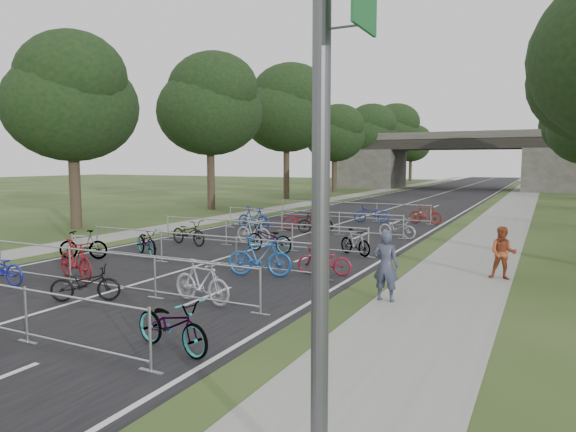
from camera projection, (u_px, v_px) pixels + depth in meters
name	position (u px, v px, depth m)	size (l,w,h in m)	color
road	(433.00, 196.00, 51.65)	(11.00, 140.00, 0.01)	black
sidewalk_right	(520.00, 199.00, 48.05)	(3.00, 140.00, 0.01)	gray
sidewalk_left	(362.00, 194.00, 55.03)	(2.00, 140.00, 0.01)	gray
lane_markings	(433.00, 196.00, 51.65)	(0.12, 140.00, 0.00)	silver
overpass_bridge	(458.00, 161.00, 64.58)	(31.00, 8.00, 7.05)	#3F3D38
lamppost	(324.00, 75.00, 4.89)	(0.61, 0.65, 8.21)	#4C4C51
tree_left_0	(71.00, 101.00, 25.88)	(6.72, 6.72, 10.25)	#33261C
tree_left_1	(211.00, 107.00, 36.43)	(7.56, 7.56, 11.53)	#33261C
tree_left_2	(287.00, 111.00, 46.99)	(8.40, 8.40, 12.81)	#33261C
tree_left_3	(335.00, 135.00, 57.80)	(6.72, 6.72, 10.25)	#33261C
tree_left_4	(369.00, 133.00, 68.36)	(7.56, 7.56, 11.53)	#33261C
tree_left_5	(393.00, 131.00, 78.92)	(8.40, 8.40, 12.81)	#33261C
tree_right_5	(574.00, 143.00, 68.12)	(6.16, 6.16, 9.39)	#33261C
tree_left_6	(411.00, 144.00, 89.73)	(6.72, 6.72, 10.25)	#33261C
tree_right_6	(571.00, 139.00, 78.66)	(7.17, 7.17, 10.93)	#33261C
barrier_row_2	(110.00, 272.00, 13.64)	(9.70, 0.08, 1.10)	#A7ABB0
barrier_row_3	(197.00, 250.00, 17.01)	(9.70, 0.08, 1.10)	#A7ABB0
barrier_row_4	(258.00, 235.00, 20.56)	(9.70, 0.08, 1.10)	#A7ABB0
barrier_row_5	(310.00, 222.00, 24.99)	(9.70, 0.08, 1.10)	#A7ABB0
barrier_row_6	(352.00, 211.00, 30.31)	(9.70, 0.08, 1.10)	#A7ABB0
bike_7	(172.00, 325.00, 9.33)	(0.66, 1.90, 1.00)	#A7ABB0
bike_9	(75.00, 260.00, 14.99)	(0.55, 1.96, 1.18)	maroon
bike_10	(85.00, 284.00, 12.69)	(0.59, 1.70, 0.89)	black
bike_11	(202.00, 282.00, 12.47)	(0.50, 1.78, 1.07)	#AEAEB6
bike_12	(83.00, 245.00, 18.14)	(0.49, 1.73, 1.04)	#A7ABB0
bike_13	(147.00, 242.00, 18.87)	(0.68, 1.95, 1.02)	#A7ABB0
bike_14	(260.00, 257.00, 15.41)	(0.56, 1.98, 1.19)	#1C509C
bike_15	(324.00, 261.00, 15.64)	(0.59, 1.68, 0.88)	maroon
bike_16	(189.00, 233.00, 21.27)	(0.69, 1.99, 1.05)	black
bike_17	(253.00, 231.00, 21.49)	(0.52, 1.84, 1.10)	#AFB0B7
bike_18	(269.00, 239.00, 19.52)	(0.71, 2.05, 1.08)	#A7ABB0
bike_19	(355.00, 242.00, 18.93)	(0.46, 1.61, 0.97)	#A7ABB0
bike_20	(254.00, 218.00, 25.92)	(0.56, 1.99, 1.20)	navy
bike_21	(302.00, 220.00, 25.44)	(0.74, 2.13, 1.12)	maroon
bike_22	(315.00, 222.00, 24.87)	(0.49, 1.72, 1.04)	black
bike_23	(397.00, 228.00, 23.14)	(0.63, 1.81, 0.95)	#A1A1A8
bike_26	(372.00, 213.00, 29.12)	(0.70, 2.01, 1.05)	navy
bike_27	(425.00, 214.00, 28.39)	(0.52, 1.82, 1.10)	maroon
pedestrian_a	(386.00, 266.00, 12.67)	(0.65, 0.42, 1.77)	#363C52
pedestrian_b	(503.00, 253.00, 15.01)	(0.76, 0.59, 1.56)	brown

